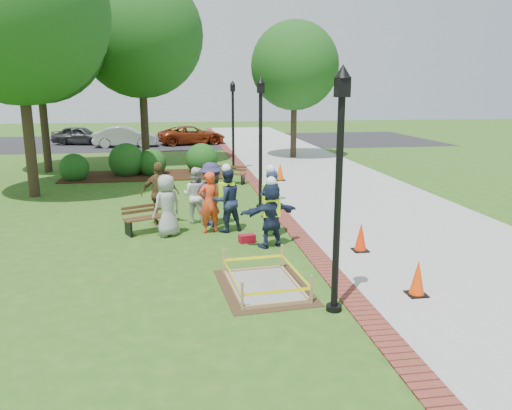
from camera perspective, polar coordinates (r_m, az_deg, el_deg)
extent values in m
plane|color=#285116|center=(11.71, -1.51, -6.18)|extent=(100.00, 100.00, 0.00)
cube|color=#9E9E99|center=(22.26, 7.94, 3.02)|extent=(6.00, 60.00, 0.02)
cube|color=maroon|center=(21.54, -0.37, 2.83)|extent=(0.50, 60.00, 0.03)
cube|color=#381E0F|center=(23.33, -12.75, 3.31)|extent=(7.00, 3.00, 0.05)
cube|color=black|center=(38.18, -6.85, 7.24)|extent=(36.00, 12.00, 0.01)
cube|color=#47331E|center=(10.11, 0.94, -9.36)|extent=(1.88, 2.43, 0.01)
cube|color=gray|center=(10.10, 0.94, -9.28)|extent=(1.34, 1.89, 0.04)
cube|color=tan|center=(10.10, 0.94, -9.18)|extent=(1.47, 2.02, 0.08)
cube|color=tan|center=(10.01, 0.95, -7.93)|extent=(1.50, 2.05, 0.55)
cube|color=yellow|center=(10.00, 0.95, -7.80)|extent=(1.45, 2.00, 0.06)
cube|color=brown|center=(14.02, -12.08, -1.38)|extent=(1.44, 0.96, 0.04)
cube|color=brown|center=(14.17, -12.46, -0.35)|extent=(1.29, 0.62, 0.22)
cube|color=black|center=(14.07, -12.04, -2.26)|extent=(1.35, 0.96, 0.41)
cube|color=#51381B|center=(20.86, -3.04, 3.58)|extent=(1.39, 0.90, 0.04)
cube|color=#51381B|center=(21.03, -2.87, 4.22)|extent=(1.25, 0.57, 0.22)
cube|color=black|center=(20.90, -3.03, 2.99)|extent=(1.30, 0.90, 0.39)
cube|color=black|center=(10.19, 17.85, -9.72)|extent=(0.37, 0.37, 0.05)
cone|color=#F94007|center=(10.06, 17.99, -7.81)|extent=(0.29, 0.29, 0.68)
cube|color=black|center=(12.47, 11.81, -5.12)|extent=(0.37, 0.37, 0.05)
cone|color=red|center=(12.36, 11.89, -3.51)|extent=(0.29, 0.29, 0.68)
cube|color=black|center=(21.56, 2.77, 2.85)|extent=(0.41, 0.41, 0.05)
cone|color=#FF5708|center=(21.49, 2.78, 3.90)|extent=(0.32, 0.32, 0.75)
cube|color=maroon|center=(12.90, -1.03, -3.85)|extent=(0.45, 0.30, 0.21)
cylinder|color=black|center=(8.62, 9.32, -0.27)|extent=(0.12, 0.12, 3.80)
cube|color=black|center=(8.39, 9.84, 13.13)|extent=(0.22, 0.22, 0.32)
cone|color=black|center=(8.40, 9.90, 14.84)|extent=(0.28, 0.28, 0.22)
cylinder|color=black|center=(9.22, 8.89, -11.52)|extent=(0.28, 0.28, 0.10)
cylinder|color=black|center=(16.30, 0.52, 6.19)|extent=(0.12, 0.12, 3.80)
cube|color=black|center=(16.18, 0.54, 13.24)|extent=(0.22, 0.22, 0.32)
cone|color=black|center=(16.18, 0.54, 14.12)|extent=(0.28, 0.28, 0.22)
cylinder|color=black|center=(16.62, 0.51, -0.15)|extent=(0.28, 0.28, 0.10)
cylinder|color=black|center=(24.19, -2.64, 8.45)|extent=(0.12, 0.12, 3.80)
cube|color=black|center=(24.10, -2.69, 13.19)|extent=(0.22, 0.22, 0.32)
cone|color=black|center=(24.11, -2.69, 13.79)|extent=(0.28, 0.28, 0.22)
cylinder|color=black|center=(24.41, -2.59, 4.12)|extent=(0.28, 0.28, 0.10)
cylinder|color=#3D2D1E|center=(19.79, -24.64, 8.41)|extent=(0.38, 0.38, 5.29)
sphere|color=#1B4B15|center=(19.92, -25.73, 19.28)|extent=(6.30, 6.30, 6.30)
cylinder|color=#3D2D1E|center=(27.09, -12.68, 10.35)|extent=(0.41, 0.41, 5.40)
sphere|color=#1B4B15|center=(27.20, -13.11, 18.48)|extent=(6.35, 6.35, 6.35)
cylinder|color=#3D2D1E|center=(28.85, 4.33, 9.60)|extent=(0.34, 0.34, 4.22)
sphere|color=#1B4B15|center=(28.82, 4.44, 15.59)|extent=(4.90, 4.90, 4.90)
cylinder|color=#3D2D1E|center=(25.55, -23.10, 9.25)|extent=(0.35, 0.35, 5.19)
sphere|color=#1B4B15|center=(25.63, -23.87, 17.52)|extent=(6.24, 6.24, 6.24)
sphere|color=#1B4B15|center=(23.01, -19.95, 2.66)|extent=(1.26, 1.26, 1.26)
sphere|color=#1B4B15|center=(23.59, -14.47, 3.28)|extent=(1.61, 1.61, 1.61)
sphere|color=#1B4B15|center=(23.50, -11.73, 3.38)|extent=(1.30, 1.30, 1.30)
sphere|color=#1B4B15|center=(23.85, -6.18, 3.72)|extent=(1.50, 1.50, 1.50)
sphere|color=#1B4B15|center=(24.57, -13.42, 3.71)|extent=(0.99, 0.99, 0.99)
imported|color=#979797|center=(13.50, -10.14, -0.07)|extent=(0.63, 0.59, 1.67)
imported|color=#EC411B|center=(13.68, -5.38, 0.30)|extent=(0.63, 0.51, 1.69)
imported|color=white|center=(14.69, -6.87, 1.09)|extent=(0.63, 0.54, 1.66)
imported|color=brown|center=(14.66, -10.91, 1.27)|extent=(0.60, 0.39, 1.84)
imported|color=#2C2B4C|center=(14.31, -5.15, 1.19)|extent=(0.70, 0.67, 1.85)
imported|color=#1C2E48|center=(12.37, 1.73, -1.14)|extent=(0.60, 0.46, 1.64)
cube|color=#AAEB13|center=(12.32, 1.73, -0.09)|extent=(0.42, 0.26, 0.52)
sphere|color=white|center=(12.19, 1.75, 2.71)|extent=(0.25, 0.25, 0.25)
imported|color=#192841|center=(13.26, 1.66, 0.16)|extent=(0.68, 0.59, 1.79)
cube|color=#AAEB13|center=(13.20, 1.67, 1.23)|extent=(0.42, 0.26, 0.52)
sphere|color=white|center=(13.08, 1.69, 4.09)|extent=(0.25, 0.25, 0.25)
imported|color=#1A1E44|center=(13.73, -3.37, 0.50)|extent=(0.64, 0.52, 1.75)
cube|color=#AAEB13|center=(13.68, -3.39, 1.52)|extent=(0.42, 0.26, 0.52)
sphere|color=white|center=(13.56, -3.42, 4.21)|extent=(0.25, 0.25, 0.25)
imported|color=#2B2C2E|center=(37.76, -19.35, 6.52)|extent=(2.72, 4.66, 1.43)
imported|color=#B1B0B6|center=(35.36, -14.66, 6.43)|extent=(2.03, 4.63, 1.50)
imported|color=maroon|center=(36.16, -7.29, 6.89)|extent=(2.80, 4.67, 1.42)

